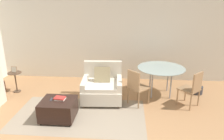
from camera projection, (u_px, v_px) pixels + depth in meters
wall_back at (102, 36)px, 6.76m from camera, size 12.00×0.06×2.75m
area_rug at (80, 115)px, 4.95m from camera, size 2.93×1.66×0.01m
armchair at (102, 87)px, 5.59m from camera, size 1.04×0.99×0.94m
ottoman at (58, 109)px, 4.74m from camera, size 0.72×0.65×0.44m
book_stack at (60, 98)px, 4.72m from camera, size 0.25×0.20×0.05m
tv_remote_primary at (51, 99)px, 4.72m from camera, size 0.06×0.15×0.01m
side_table at (15, 78)px, 6.03m from camera, size 0.37×0.37×0.57m
picture_frame at (14, 70)px, 5.94m from camera, size 0.16×0.07×0.17m
dining_table at (161, 70)px, 5.78m from camera, size 1.24×1.24×0.77m
dining_chair_near_left at (136, 85)px, 5.26m from camera, size 0.59×0.59×0.90m
dining_chair_near_right at (193, 87)px, 5.16m from camera, size 0.59×0.59×0.90m
potted_plant_small at (198, 89)px, 5.99m from camera, size 0.28×0.28×0.59m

